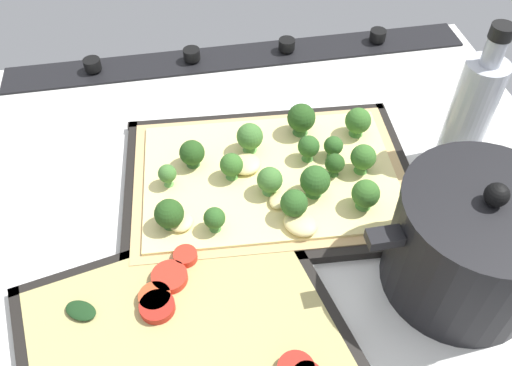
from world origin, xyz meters
TOP-DOWN VIEW (x-y plane):
  - ground_plane at (0.00, 0.00)cm, footprint 81.42×72.21cm
  - stove_control_panel at (-0.00, -32.60)cm, footprint 78.16×7.00cm
  - baking_tray_front at (0.66, -3.04)cm, footprint 39.94×29.23cm
  - broccoli_pizza at (0.09, -2.74)cm, footprint 37.39×26.67cm
  - baking_tray_back at (13.93, 17.89)cm, footprint 37.73×32.85cm
  - veggie_pizza_back at (13.73, 17.68)cm, footprint 34.87×29.99cm
  - cooking_pot at (-17.47, 15.37)cm, footprint 24.39×17.53cm
  - oil_bottle at (-25.24, -2.64)cm, footprint 5.37×5.37cm

SIDE VIEW (x-z plane):
  - ground_plane at x=0.00cm, z-range -3.00..0.00cm
  - baking_tray_front at x=0.66cm, z-range -0.29..1.01cm
  - baking_tray_back at x=13.93cm, z-range -0.28..1.02cm
  - stove_control_panel at x=0.00cm, z-range -0.75..1.85cm
  - veggie_pizza_back at x=13.73cm, z-range 0.11..2.01cm
  - broccoli_pizza at x=0.09cm, z-range -0.85..5.26cm
  - cooking_pot at x=-17.47cm, z-range -1.14..14.89cm
  - oil_bottle at x=-25.24cm, z-range -1.86..19.53cm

